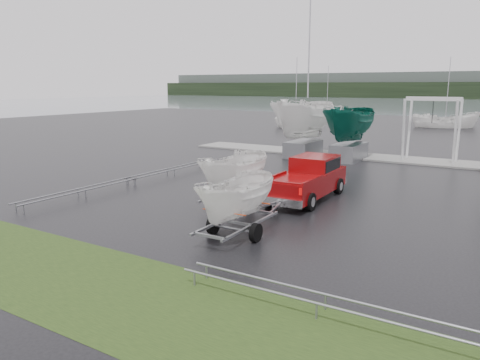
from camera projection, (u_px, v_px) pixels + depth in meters
ground_plane at (318, 200)px, 20.01m from camera, size 120.00×120.00×0.00m
grass_verge at (134, 297)px, 10.85m from camera, size 40.00×40.00×0.00m
dock at (394, 159)px, 30.83m from camera, size 30.00×3.00×0.12m
pickup_truck at (309, 177)px, 20.23m from camera, size 2.07×5.36×1.77m
trailer_hitched at (237, 162)px, 14.74m from camera, size 1.79×3.63×4.49m
trailer_parked at (235, 140)px, 18.62m from camera, size 1.80×3.63×4.94m
boat_hoist at (432, 120)px, 29.20m from camera, size 3.30×2.18×4.12m
keelboat_0 at (305, 90)px, 31.20m from camera, size 2.82×3.20×11.00m
keelboat_1 at (351, 101)px, 29.87m from camera, size 2.41×3.20×7.52m
mast_rack_0 at (171, 169)px, 25.43m from camera, size 0.56×6.50×0.06m
mast_rack_1 at (81, 190)px, 20.43m from camera, size 0.56×6.50×0.06m
mast_rack_2 at (321, 299)px, 9.97m from camera, size 7.00×0.56×0.06m
moored_boat_0 at (295, 127)px, 55.46m from camera, size 3.03×3.06×10.98m
moored_boat_1 at (445, 128)px, 54.31m from camera, size 3.64×3.59×11.71m
moored_boat_4 at (327, 114)px, 78.97m from camera, size 3.09×3.10×10.87m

